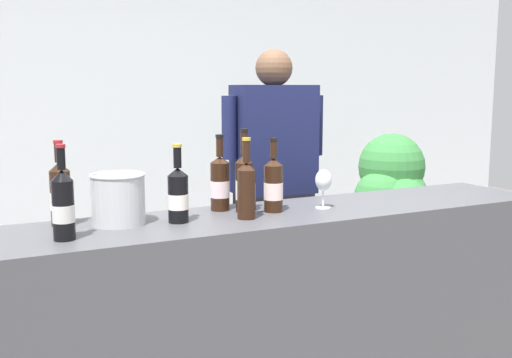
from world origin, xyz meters
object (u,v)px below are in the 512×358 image
Objects in this scene: wine_bottle_0 at (178,195)px; wine_bottle_3 at (63,205)px; wine_bottle_2 at (60,194)px; wine_bottle_4 at (244,183)px; wine_glass at (323,182)px; wine_bottle_6 at (246,188)px; potted_shrub at (390,199)px; person_server at (273,210)px; wine_bottle_1 at (220,183)px; wine_bottle_5 at (273,185)px; ice_bucket at (118,199)px.

wine_bottle_0 is 0.45m from wine_bottle_3.
wine_bottle_4 reaches higher than wine_bottle_2.
wine_glass is (1.08, -0.16, -0.01)m from wine_bottle_2.
potted_shrub is at bearing 35.23° from wine_bottle_6.
wine_bottle_4 is 2.02m from potted_shrub.
wine_bottle_4 is 0.78m from person_server.
wine_bottle_1 is 0.92× the size of wine_bottle_4.
person_server is at bearing 54.54° from wine_bottle_6.
wine_glass is at bearing 6.02° from wine_bottle_6.
wine_bottle_5 is 1.84× the size of wine_glass.
person_server reaches higher than ice_bucket.
wine_bottle_4 is at bearing 11.81° from wine_bottle_0.
wine_bottle_2 reaches higher than wine_bottle_0.
wine_bottle_2 is 1.00× the size of wine_bottle_6.
wine_bottle_3 is 1.11m from wine_glass.
wine_bottle_0 is 0.18× the size of person_server.
wine_bottle_1 is (0.24, 0.15, 0.01)m from wine_bottle_0.
wine_glass is 0.10× the size of person_server.
wine_bottle_5 is at bearing -8.66° from wine_bottle_2.
wine_bottle_3 is 0.94× the size of wine_bottle_4.
wine_bottle_0 is 0.28m from wine_bottle_6.
wine_bottle_6 is (-0.16, -0.07, 0.01)m from wine_bottle_5.
wine_bottle_4 reaches higher than wine_bottle_6.
wine_bottle_1 is 0.11m from wine_bottle_4.
wine_bottle_4 is (0.32, 0.07, 0.02)m from wine_bottle_0.
wine_bottle_5 is at bearing -23.96° from wine_bottle_4.
wine_bottle_5 is 1.96m from potted_shrub.
wine_bottle_0 is 0.44m from wine_bottle_2.
potted_shrub is (2.42, 1.24, -0.39)m from wine_bottle_3.
person_server is (0.11, 0.66, -0.26)m from wine_glass.
person_server is at bearing 22.67° from wine_bottle_2.
wine_bottle_0 is at bearing -148.72° from wine_bottle_1.
ice_bucket is at bearing 174.18° from wine_glass.
wine_bottle_3 is 0.20× the size of person_server.
wine_bottle_3 reaches higher than wine_bottle_0.
ice_bucket is at bearing 164.93° from wine_bottle_6.
potted_shrub is (1.55, 1.13, -0.38)m from wine_bottle_5.
ice_bucket is (-0.65, 0.06, -0.01)m from wine_bottle_5.
potted_shrub is at bearing 26.12° from ice_bucket.
wine_bottle_3 is at bearing -145.07° from ice_bucket.
wine_bottle_6 is (0.27, -0.06, 0.02)m from wine_bottle_0.
ice_bucket is at bearing 174.94° from wine_bottle_5.
wine_bottle_6 is at bearing -125.46° from person_server.
wine_bottle_6 is at bearing -155.62° from wine_bottle_5.
wine_bottle_3 is at bearing -177.64° from wine_bottle_6.
wine_bottle_3 reaches higher than wine_bottle_6.
wine_bottle_1 reaches higher than wine_bottle_5.
wine_bottle_5 reaches higher than ice_bucket.
ice_bucket is 2.47m from potted_shrub.
wine_bottle_0 is 0.43m from wine_bottle_5.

